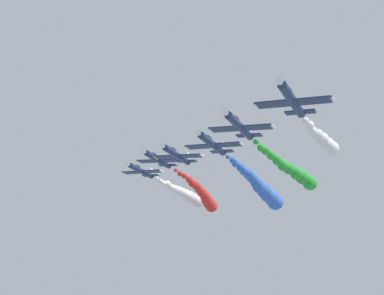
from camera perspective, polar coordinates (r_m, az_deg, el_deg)
airplane_lead at (r=60.88m, az=11.20°, el=5.32°), size 9.55×10.35×2.50m
smoke_trail_lead at (r=73.63m, az=14.69°, el=0.72°), size 2.97×11.87×2.32m
airplane_left_inner at (r=70.50m, az=5.37°, el=2.44°), size 9.55×10.35×2.54m
smoke_trail_left_inner at (r=88.89m, az=11.49°, el=-2.73°), size 5.59×20.92×4.07m
airplane_right_inner at (r=78.69m, az=2.28°, el=0.42°), size 9.56×10.35×2.43m
smoke_trail_right_inner at (r=99.19m, az=8.15°, el=-4.86°), size 3.93×24.18×5.45m
airplane_left_outer at (r=88.70m, az=-1.74°, el=-0.83°), size 9.55×10.35×2.51m
airplane_right_outer at (r=97.06m, az=-3.88°, el=-1.35°), size 9.55×10.35×2.54m
smoke_trail_right_outer at (r=121.38m, az=1.49°, el=-5.68°), size 5.14×28.21×4.06m
airplane_trailing at (r=107.90m, az=-5.78°, el=-2.62°), size 9.56×10.35×2.40m
smoke_trail_trailing at (r=124.98m, az=-0.61°, el=-5.43°), size 3.70×20.68×3.77m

